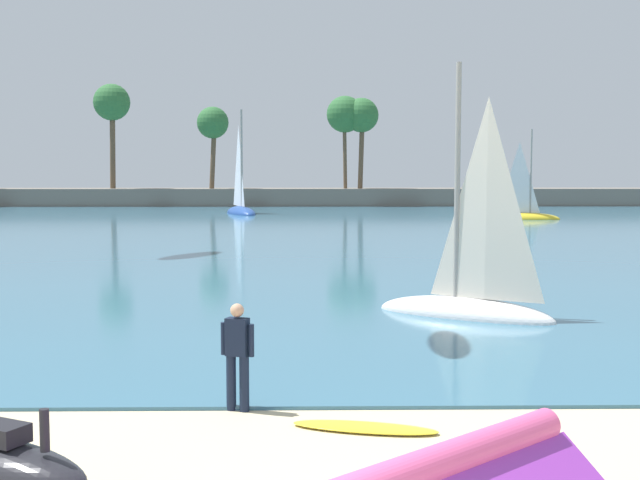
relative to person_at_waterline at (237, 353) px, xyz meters
The scene contains 7 objects.
sea 56.65m from the person_at_waterline, 88.94° to the left, with size 220.00×113.26×0.06m, color #386B84.
palm_headland 73.13m from the person_at_waterline, 91.41° to the left, with size 109.38×6.51×12.32m.
person_at_waterline is the anchor object (origin of this frame).
surfboard 2.30m from the person_at_waterline, 28.00° to the right, with size 2.10×0.52×0.08m, color yellow.
sailboat_near_shore 51.47m from the person_at_waterline, 70.57° to the left, with size 4.96×1.77×7.08m.
sailboat_mid_bay 56.95m from the person_at_waterline, 94.45° to the left, with size 3.75×6.61×9.18m.
sailboat_toward_headland 9.46m from the person_at_waterline, 57.44° to the left, with size 4.65×3.72×6.74m.
Camera 1 is at (0.02, -4.38, 3.70)m, focal length 47.02 mm.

